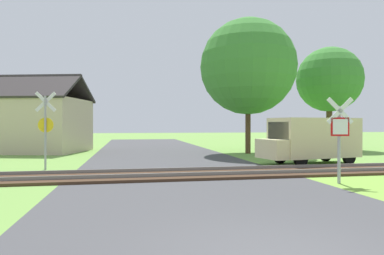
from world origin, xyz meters
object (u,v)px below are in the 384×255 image
(house, at_px, (37,123))
(tree_right, at_px, (248,67))
(crossing_sign_far, at_px, (45,125))
(tree_far, at_px, (329,80))
(stop_sign_near, at_px, (340,133))
(mail_truck, at_px, (311,139))

(house, xyz_separation_m, tree_right, (14.26, -4.00, 3.78))
(crossing_sign_far, bearing_deg, tree_right, 31.42)
(tree_far, bearing_deg, house, 176.40)
(tree_right, bearing_deg, stop_sign_near, -95.67)
(crossing_sign_far, relative_size, tree_far, 0.42)
(stop_sign_near, relative_size, house, 0.36)
(house, bearing_deg, tree_far, 11.05)
(stop_sign_near, height_order, tree_right, tree_right)
(tree_right, bearing_deg, crossing_sign_far, -150.75)
(mail_truck, bearing_deg, tree_right, -2.90)
(house, distance_m, tree_far, 22.23)
(tree_right, height_order, mail_truck, tree_right)
(tree_far, distance_m, tree_right, 8.09)
(house, xyz_separation_m, tree_far, (21.91, -1.38, 3.45))
(crossing_sign_far, bearing_deg, mail_truck, 1.41)
(tree_far, relative_size, tree_right, 0.89)
(house, bearing_deg, tree_right, -1.00)
(mail_truck, bearing_deg, stop_sign_near, 148.26)
(crossing_sign_far, height_order, tree_far, tree_far)
(house, bearing_deg, stop_sign_near, -35.78)
(crossing_sign_far, relative_size, house, 0.43)
(stop_sign_near, height_order, mail_truck, stop_sign_near)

